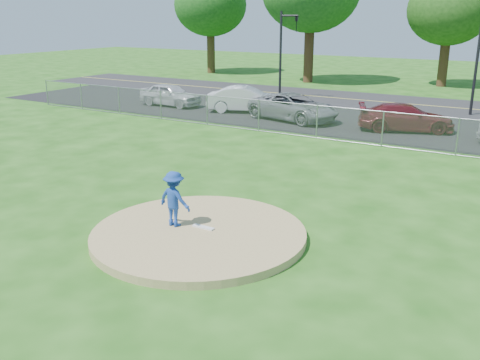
# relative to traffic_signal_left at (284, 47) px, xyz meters

# --- Properties ---
(ground) EXTENTS (120.00, 120.00, 0.00)m
(ground) POSITION_rel_traffic_signal_left_xyz_m (8.76, -12.00, -3.36)
(ground) COLOR #1A4F11
(ground) RESTS_ON ground
(pitchers_mound) EXTENTS (5.40, 5.40, 0.20)m
(pitchers_mound) POSITION_rel_traffic_signal_left_xyz_m (8.76, -22.00, -3.26)
(pitchers_mound) COLOR tan
(pitchers_mound) RESTS_ON ground
(pitching_rubber) EXTENTS (0.60, 0.15, 0.04)m
(pitching_rubber) POSITION_rel_traffic_signal_left_xyz_m (8.76, -21.80, -3.14)
(pitching_rubber) COLOR white
(pitching_rubber) RESTS_ON pitchers_mound
(chain_link_fence) EXTENTS (40.00, 0.06, 1.50)m
(chain_link_fence) POSITION_rel_traffic_signal_left_xyz_m (8.76, -10.00, -2.61)
(chain_link_fence) COLOR gray
(chain_link_fence) RESTS_ON ground
(parking_lot) EXTENTS (50.00, 8.00, 0.01)m
(parking_lot) POSITION_rel_traffic_signal_left_xyz_m (8.76, -5.50, -3.36)
(parking_lot) COLOR black
(parking_lot) RESTS_ON ground
(street) EXTENTS (60.00, 7.00, 0.01)m
(street) POSITION_rel_traffic_signal_left_xyz_m (8.76, 2.00, -3.36)
(street) COLOR #242427
(street) RESTS_ON ground
(traffic_signal_left) EXTENTS (1.28, 0.20, 5.60)m
(traffic_signal_left) POSITION_rel_traffic_signal_left_xyz_m (0.00, 0.00, 0.00)
(traffic_signal_left) COLOR black
(traffic_signal_left) RESTS_ON ground
(pitcher) EXTENTS (0.96, 0.59, 1.44)m
(pitcher) POSITION_rel_traffic_signal_left_xyz_m (8.04, -22.02, -2.44)
(pitcher) COLOR #1B3E95
(pitcher) RESTS_ON pitchers_mound
(traffic_cone) EXTENTS (0.38, 0.38, 0.73)m
(traffic_cone) POSITION_rel_traffic_signal_left_xyz_m (3.78, -6.36, -2.99)
(traffic_cone) COLOR #E6550C
(traffic_cone) RESTS_ON parking_lot
(parked_car_silver) EXTENTS (4.03, 1.67, 1.36)m
(parked_car_silver) POSITION_rel_traffic_signal_left_xyz_m (-4.51, -6.33, -2.67)
(parked_car_silver) COLOR silver
(parked_car_silver) RESTS_ON parking_lot
(parked_car_white) EXTENTS (4.66, 3.09, 1.45)m
(parked_car_white) POSITION_rel_traffic_signal_left_xyz_m (0.57, -5.79, -2.63)
(parked_car_white) COLOR silver
(parked_car_white) RESTS_ON parking_lot
(parked_car_gray) EXTENTS (5.41, 3.42, 1.39)m
(parked_car_gray) POSITION_rel_traffic_signal_left_xyz_m (3.96, -6.62, -2.66)
(parked_car_gray) COLOR gray
(parked_car_gray) RESTS_ON parking_lot
(parked_car_darkred) EXTENTS (4.83, 3.33, 1.30)m
(parked_car_darkred) POSITION_rel_traffic_signal_left_xyz_m (9.78, -6.30, -2.70)
(parked_car_darkred) COLOR maroon
(parked_car_darkred) RESTS_ON parking_lot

